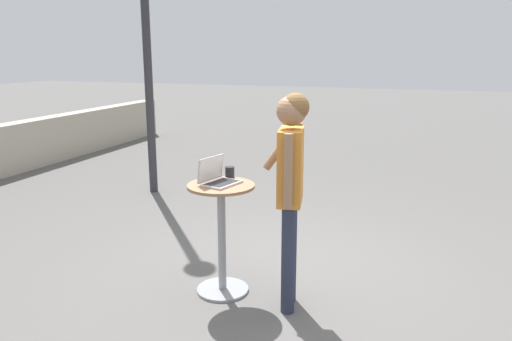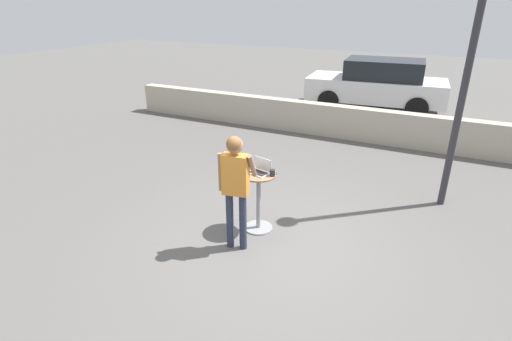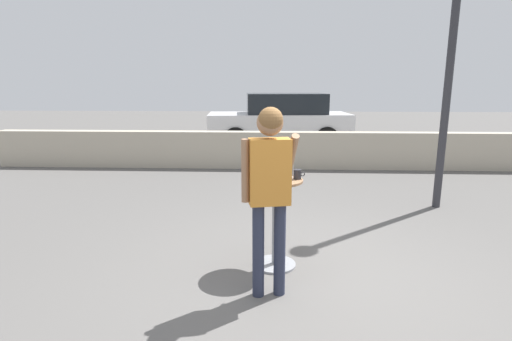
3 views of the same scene
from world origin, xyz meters
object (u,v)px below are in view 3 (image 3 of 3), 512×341
cafe_table (275,216)px  parked_car_near_street (281,119)px  standing_person (269,179)px  street_lamp (456,10)px  laptop (277,174)px  coffee_mug (298,174)px

cafe_table → parked_car_near_street: (0.19, 8.72, 0.27)m
standing_person → street_lamp: (2.69, 2.89, 1.88)m
laptop → street_lamp: (2.62, 2.23, 1.99)m
laptop → standing_person: (-0.07, -0.66, 0.10)m
standing_person → street_lamp: bearing=47.0°
standing_person → street_lamp: size_ratio=0.37×
cafe_table → laptop: laptop is taller
street_lamp → coffee_mug: bearing=-136.8°
parked_car_near_street → standing_person: bearing=-91.5°
cafe_table → coffee_mug: (0.23, 0.01, 0.46)m
cafe_table → laptop: (0.01, 0.03, 0.46)m
standing_person → parked_car_near_street: bearing=88.5°
coffee_mug → street_lamp: bearing=43.2°
cafe_table → parked_car_near_street: parked_car_near_street is taller
laptop → standing_person: standing_person is taller
standing_person → parked_car_near_street: 9.35m
coffee_mug → street_lamp: street_lamp is taller
coffee_mug → standing_person: (-0.29, -0.64, 0.10)m
laptop → parked_car_near_street: size_ratio=0.08×
coffee_mug → laptop: bearing=174.5°
cafe_table → street_lamp: 4.25m
cafe_table → coffee_mug: size_ratio=8.21×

